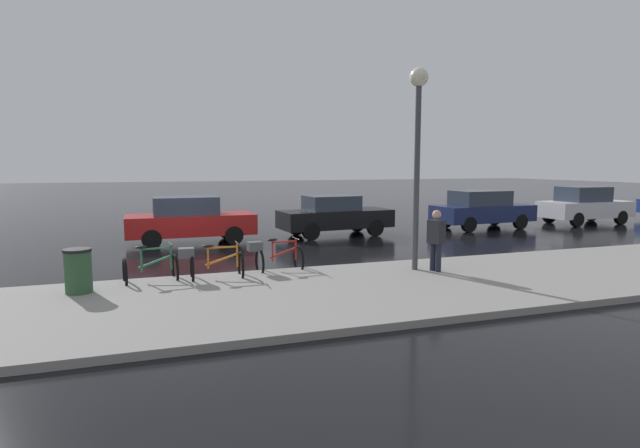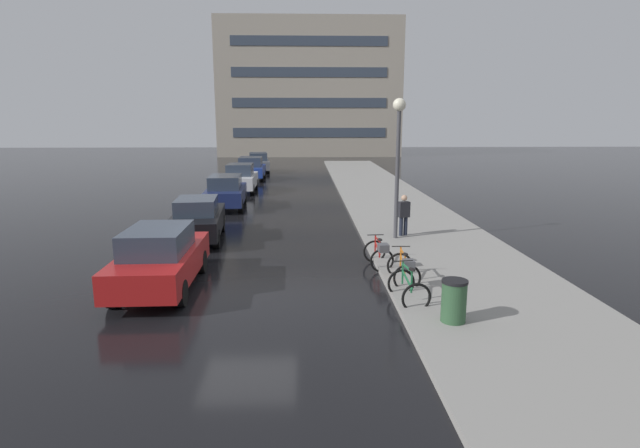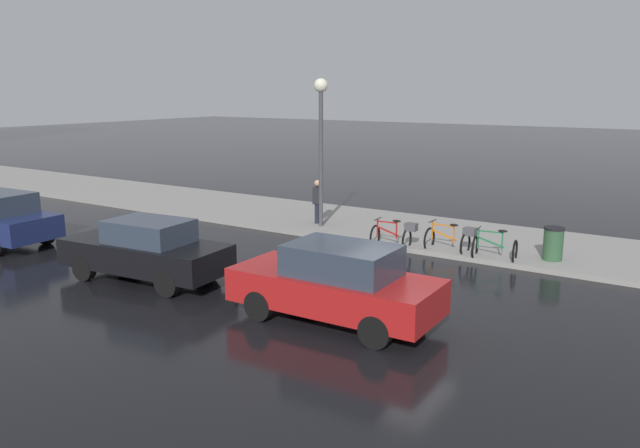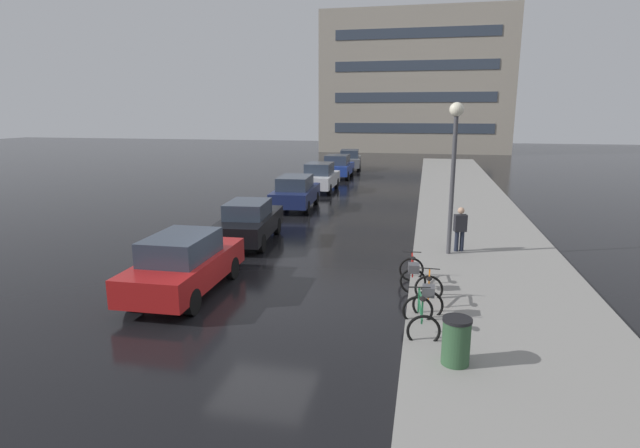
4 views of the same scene
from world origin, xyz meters
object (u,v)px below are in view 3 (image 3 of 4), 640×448
at_px(bicycle_third, 396,234).
at_px(car_red, 336,283).
at_px(pedestrian, 317,201).
at_px(streetlamp, 321,124).
at_px(bicycle_nearest, 495,249).
at_px(trash_bin, 553,246).
at_px(car_black, 146,250).
at_px(bicycle_second, 452,239).

relative_size(bicycle_third, car_red, 0.31).
xyz_separation_m(pedestrian, streetlamp, (-0.35, -0.37, 2.64)).
bearing_deg(pedestrian, car_red, -144.21).
bearing_deg(bicycle_nearest, pedestrian, 79.93).
xyz_separation_m(bicycle_nearest, trash_bin, (0.66, -1.38, 0.13)).
height_order(bicycle_third, pedestrian, pedestrian).
distance_m(car_red, trash_bin, 7.33).
xyz_separation_m(car_black, trash_bin, (6.98, -8.13, -0.25)).
xyz_separation_m(bicycle_nearest, streetlamp, (0.82, 6.22, 3.17)).
relative_size(bicycle_nearest, trash_bin, 1.17).
xyz_separation_m(car_red, trash_bin, (6.81, -2.70, -0.29)).
bearing_deg(car_red, bicycle_second, -0.20).
bearing_deg(bicycle_second, car_red, 179.80).
bearing_deg(bicycle_second, bicycle_third, 104.79).
distance_m(bicycle_second, pedestrian, 5.42).
height_order(streetlamp, trash_bin, streetlamp).
relative_size(bicycle_third, streetlamp, 0.27).
xyz_separation_m(pedestrian, trash_bin, (-0.51, -7.98, -0.40)).
bearing_deg(streetlamp, pedestrian, 46.32).
bearing_deg(bicycle_third, bicycle_second, -75.21).
height_order(bicycle_second, car_black, car_black).
xyz_separation_m(bicycle_nearest, bicycle_second, (0.16, 1.29, 0.09)).
bearing_deg(car_black, trash_bin, -49.34).
bearing_deg(trash_bin, bicycle_nearest, 115.46).
xyz_separation_m(car_black, pedestrian, (7.49, -0.15, 0.15)).
xyz_separation_m(bicycle_nearest, car_red, (-6.15, 1.31, 0.43)).
height_order(bicycle_nearest, bicycle_second, bicycle_nearest).
height_order(bicycle_third, car_red, car_red).
bearing_deg(bicycle_second, trash_bin, -79.41).
bearing_deg(bicycle_nearest, bicycle_third, 95.20).
height_order(bicycle_second, streetlamp, streetlamp).
xyz_separation_m(car_red, streetlamp, (6.97, 4.91, 2.74)).
bearing_deg(bicycle_second, car_black, 139.91).
bearing_deg(bicycle_nearest, streetlamp, 82.51).
distance_m(bicycle_nearest, car_red, 6.31).
distance_m(pedestrian, streetlamp, 2.69).
distance_m(streetlamp, trash_bin, 8.19).
height_order(bicycle_third, car_black, car_black).
bearing_deg(bicycle_second, streetlamp, 82.39).
bearing_deg(car_black, bicycle_nearest, -46.85).
bearing_deg(bicycle_second, bicycle_nearest, -97.03).
bearing_deg(car_red, pedestrian, 35.79).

